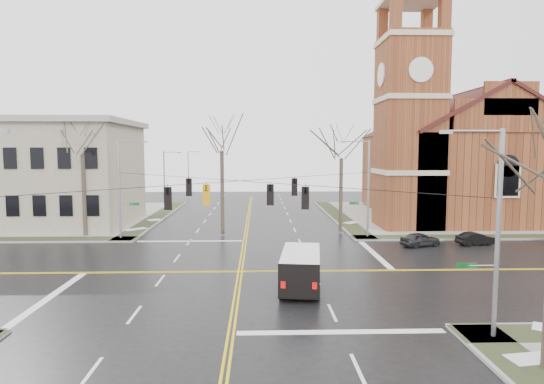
{
  "coord_description": "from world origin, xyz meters",
  "views": [
    {
      "loc": [
        1.26,
        -30.35,
        8.24
      ],
      "look_at": [
        2.35,
        6.0,
        4.89
      ],
      "focal_mm": 30.0,
      "sensor_mm": 36.0,
      "label": 1
    }
  ],
  "objects_px": {
    "streetlight_north_b": "(189,172)",
    "tree_nw_near": "(222,145)",
    "signal_pole_se": "(494,228)",
    "cargo_van": "(301,266)",
    "streetlight_north_a": "(165,180)",
    "parked_car_b": "(476,239)",
    "signal_pole_nw": "(121,186)",
    "church": "(450,149)",
    "signal_pole_ne": "(366,186)",
    "tree_ne": "(341,153)",
    "tree_nw_far": "(82,148)",
    "parked_car_a": "(420,239)"
  },
  "relations": [
    {
      "from": "church",
      "to": "parked_car_b",
      "type": "relative_size",
      "value": 8.16
    },
    {
      "from": "streetlight_north_b",
      "to": "church",
      "type": "bearing_deg",
      "value": -33.25
    },
    {
      "from": "streetlight_north_a",
      "to": "parked_car_a",
      "type": "xyz_separation_m",
      "value": [
        25.83,
        -20.23,
        -3.87
      ]
    },
    {
      "from": "signal_pole_se",
      "to": "tree_ne",
      "type": "height_order",
      "value": "tree_ne"
    },
    {
      "from": "streetlight_north_a",
      "to": "parked_car_b",
      "type": "xyz_separation_m",
      "value": [
        30.87,
        -19.86,
        -3.91
      ]
    },
    {
      "from": "church",
      "to": "parked_car_b",
      "type": "height_order",
      "value": "church"
    },
    {
      "from": "cargo_van",
      "to": "tree_ne",
      "type": "distance_m",
      "value": 19.91
    },
    {
      "from": "signal_pole_se",
      "to": "streetlight_north_b",
      "type": "bearing_deg",
      "value": 110.27
    },
    {
      "from": "parked_car_a",
      "to": "streetlight_north_a",
      "type": "bearing_deg",
      "value": 32.46
    },
    {
      "from": "signal_pole_se",
      "to": "parked_car_a",
      "type": "relative_size",
      "value": 2.56
    },
    {
      "from": "church",
      "to": "tree_nw_far",
      "type": "relative_size",
      "value": 2.36
    },
    {
      "from": "signal_pole_se",
      "to": "tree_nw_far",
      "type": "relative_size",
      "value": 0.77
    },
    {
      "from": "cargo_van",
      "to": "tree_nw_far",
      "type": "xyz_separation_m",
      "value": [
        -19.02,
        16.55,
        7.12
      ]
    },
    {
      "from": "signal_pole_ne",
      "to": "signal_pole_se",
      "type": "xyz_separation_m",
      "value": [
        0.0,
        -23.0,
        0.0
      ]
    },
    {
      "from": "church",
      "to": "parked_car_b",
      "type": "xyz_separation_m",
      "value": [
        -4.55,
        -16.65,
        -7.88
      ]
    },
    {
      "from": "streetlight_north_a",
      "to": "cargo_van",
      "type": "distance_m",
      "value": 34.98
    },
    {
      "from": "signal_pole_se",
      "to": "parked_car_b",
      "type": "distance_m",
      "value": 22.0
    },
    {
      "from": "signal_pole_nw",
      "to": "streetlight_north_b",
      "type": "distance_m",
      "value": 36.51
    },
    {
      "from": "signal_pole_nw",
      "to": "streetlight_north_a",
      "type": "relative_size",
      "value": 1.12
    },
    {
      "from": "parked_car_b",
      "to": "signal_pole_ne",
      "type": "bearing_deg",
      "value": 58.94
    },
    {
      "from": "cargo_van",
      "to": "parked_car_a",
      "type": "xyz_separation_m",
      "value": [
        11.37,
        11.46,
        -0.71
      ]
    },
    {
      "from": "parked_car_b",
      "to": "tree_nw_far",
      "type": "xyz_separation_m",
      "value": [
        -35.44,
        4.72,
        7.87
      ]
    },
    {
      "from": "signal_pole_nw",
      "to": "streetlight_north_b",
      "type": "relative_size",
      "value": 1.12
    },
    {
      "from": "streetlight_north_b",
      "to": "tree_nw_far",
      "type": "distance_m",
      "value": 35.66
    },
    {
      "from": "streetlight_north_b",
      "to": "cargo_van",
      "type": "xyz_separation_m",
      "value": [
        14.45,
        -51.69,
        -3.16
      ]
    },
    {
      "from": "cargo_van",
      "to": "parked_car_a",
      "type": "relative_size",
      "value": 1.72
    },
    {
      "from": "signal_pole_ne",
      "to": "streetlight_north_b",
      "type": "height_order",
      "value": "signal_pole_ne"
    },
    {
      "from": "signal_pole_se",
      "to": "tree_nw_near",
      "type": "bearing_deg",
      "value": 118.77
    },
    {
      "from": "signal_pole_nw",
      "to": "streetlight_north_b",
      "type": "height_order",
      "value": "signal_pole_nw"
    },
    {
      "from": "cargo_van",
      "to": "tree_nw_far",
      "type": "relative_size",
      "value": 0.52
    },
    {
      "from": "cargo_van",
      "to": "parked_car_a",
      "type": "distance_m",
      "value": 16.16
    },
    {
      "from": "parked_car_a",
      "to": "tree_nw_near",
      "type": "distance_m",
      "value": 19.94
    },
    {
      "from": "tree_nw_near",
      "to": "signal_pole_ne",
      "type": "bearing_deg",
      "value": -7.0
    },
    {
      "from": "parked_car_a",
      "to": "tree_nw_near",
      "type": "relative_size",
      "value": 0.29
    },
    {
      "from": "streetlight_north_a",
      "to": "parked_car_b",
      "type": "height_order",
      "value": "streetlight_north_a"
    },
    {
      "from": "signal_pole_ne",
      "to": "cargo_van",
      "type": "height_order",
      "value": "signal_pole_ne"
    },
    {
      "from": "church",
      "to": "cargo_van",
      "type": "height_order",
      "value": "church"
    },
    {
      "from": "signal_pole_se",
      "to": "cargo_van",
      "type": "distance_m",
      "value": 11.44
    },
    {
      "from": "cargo_van",
      "to": "tree_ne",
      "type": "relative_size",
      "value": 0.55
    },
    {
      "from": "parked_car_b",
      "to": "tree_nw_near",
      "type": "relative_size",
      "value": 0.28
    },
    {
      "from": "streetlight_north_b",
      "to": "tree_nw_near",
      "type": "distance_m",
      "value": 36.09
    },
    {
      "from": "streetlight_north_b",
      "to": "tree_nw_near",
      "type": "relative_size",
      "value": 0.66
    },
    {
      "from": "signal_pole_se",
      "to": "streetlight_north_b",
      "type": "relative_size",
      "value": 1.12
    },
    {
      "from": "tree_nw_far",
      "to": "cargo_van",
      "type": "bearing_deg",
      "value": -41.02
    },
    {
      "from": "church",
      "to": "signal_pole_se",
      "type": "height_order",
      "value": "church"
    },
    {
      "from": "signal_pole_se",
      "to": "cargo_van",
      "type": "xyz_separation_m",
      "value": [
        -7.52,
        7.81,
        -3.64
      ]
    },
    {
      "from": "signal_pole_ne",
      "to": "tree_nw_near",
      "type": "xyz_separation_m",
      "value": [
        -13.54,
        1.66,
        3.77
      ]
    },
    {
      "from": "church",
      "to": "tree_nw_near",
      "type": "bearing_deg",
      "value": -156.7
    },
    {
      "from": "tree_nw_far",
      "to": "tree_ne",
      "type": "relative_size",
      "value": 1.06
    },
    {
      "from": "signal_pole_ne",
      "to": "cargo_van",
      "type": "bearing_deg",
      "value": -116.34
    }
  ]
}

